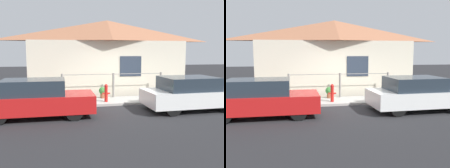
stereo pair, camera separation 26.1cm
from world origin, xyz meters
The scene contains 9 objects.
ground_plane centered at (0.00, 0.00, 0.00)m, with size 60.00×60.00×0.00m, color #262628.
sidewalk centered at (0.00, 0.80, 0.05)m, with size 24.00×1.61×0.10m.
house centered at (0.00, 2.97, 3.13)m, with size 8.38×2.23×3.91m.
fence centered at (0.00, 1.46, 0.75)m, with size 4.90×0.10×1.17m.
car_left centered at (-3.28, -1.24, 0.66)m, with size 3.83×1.61×1.34m.
car_right centered at (2.52, -1.24, 0.65)m, with size 3.76×1.88×1.31m.
fire_hydrant centered at (-0.54, 0.46, 0.51)m, with size 0.34×0.15×0.78m.
potted_plant_near_hydrant centered at (-0.54, 1.34, 0.41)m, with size 0.35×0.35×0.53m.
potted_plant_by_fence centered at (-2.78, 1.07, 0.37)m, with size 0.37×0.37×0.48m.
Camera 2 is at (-2.20, -10.14, 2.28)m, focal length 40.00 mm.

